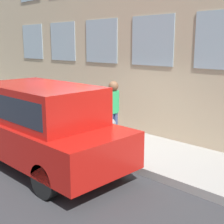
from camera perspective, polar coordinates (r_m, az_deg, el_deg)
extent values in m
plane|color=#2D2D30|center=(8.05, -2.94, -8.51)|extent=(80.00, 80.00, 0.00)
cube|color=gray|center=(8.76, 2.46, -6.13)|extent=(2.23, 60.00, 0.18)
cube|color=#8C9EA8|center=(8.06, 19.63, 12.29)|extent=(0.03, 1.47, 1.40)
cube|color=#8C9EA8|center=(9.16, 7.35, 12.80)|extent=(0.03, 1.47, 1.40)
cube|color=#8C9EA8|center=(10.57, -2.00, 12.82)|extent=(0.03, 1.47, 1.40)
cube|color=#8C9EA8|center=(12.19, -9.01, 12.61)|extent=(0.03, 1.47, 1.40)
cube|color=#8C9EA8|center=(13.93, -14.32, 12.33)|extent=(0.03, 1.47, 1.40)
cylinder|color=gray|center=(8.17, -0.28, -6.71)|extent=(0.36, 0.36, 0.04)
cylinder|color=gray|center=(8.07, -0.29, -4.53)|extent=(0.26, 0.26, 0.69)
sphere|color=slate|center=(7.97, -0.29, -2.15)|extent=(0.28, 0.28, 0.28)
cylinder|color=black|center=(7.95, -0.29, -1.57)|extent=(0.09, 0.09, 0.11)
cylinder|color=gray|center=(7.92, 0.65, -4.22)|extent=(0.09, 0.10, 0.09)
cylinder|color=gray|center=(8.17, -1.19, -3.71)|extent=(0.09, 0.10, 0.09)
cylinder|color=navy|center=(8.63, -0.13, -2.96)|extent=(0.12, 0.12, 0.82)
cylinder|color=navy|center=(8.75, 0.66, -2.75)|extent=(0.12, 0.12, 0.82)
cube|color=#268C4C|center=(8.53, 0.27, 1.81)|extent=(0.22, 0.15, 0.62)
cylinder|color=#268C4C|center=(8.42, -0.49, 1.77)|extent=(0.10, 0.10, 0.58)
cylinder|color=#268C4C|center=(8.64, 1.01, 2.04)|extent=(0.10, 0.10, 0.58)
sphere|color=brown|center=(8.46, 0.27, 4.77)|extent=(0.27, 0.27, 0.27)
cylinder|color=black|center=(9.39, -13.75, -3.59)|extent=(0.24, 0.68, 0.68)
cylinder|color=black|center=(6.14, -12.05, -12.16)|extent=(0.24, 0.68, 0.68)
cylinder|color=black|center=(7.12, -0.64, -8.40)|extent=(0.24, 0.68, 0.68)
cube|color=#A5140F|center=(7.63, -13.22, -4.20)|extent=(1.92, 4.86, 0.78)
cube|color=#A5140F|center=(7.34, -13.02, 1.65)|extent=(1.69, 3.01, 0.83)
cube|color=#1E232D|center=(7.34, -13.02, 1.65)|extent=(1.70, 2.77, 0.53)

